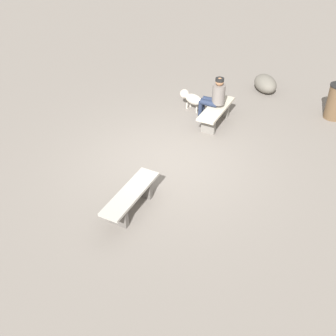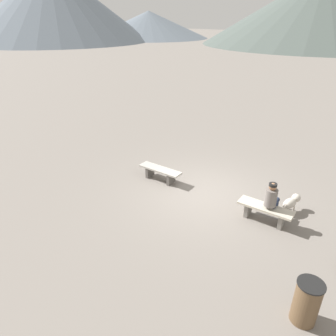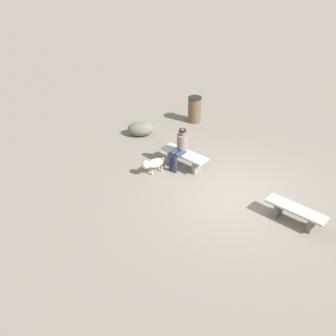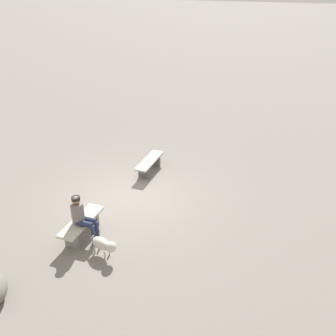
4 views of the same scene
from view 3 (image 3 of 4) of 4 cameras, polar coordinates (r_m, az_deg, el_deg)
The scene contains 7 objects.
ground at distance 12.69m, azimuth 8.58°, elevation -3.71°, with size 210.00×210.00×0.06m, color gray.
bench_left at distance 11.89m, azimuth 15.88°, elevation -5.41°, with size 1.60×0.47×0.44m.
bench_right at distance 13.69m, azimuth 2.10°, elevation 1.43°, with size 1.54×0.51×0.48m.
seated_person at distance 13.49m, azimuth 1.55°, elevation 2.80°, with size 0.36×0.66×1.25m.
dog at distance 13.38m, azimuth -1.93°, elevation 0.55°, with size 0.40×0.82×0.50m.
trash_bin at distance 16.46m, azimuth 3.38°, elevation 7.41°, with size 0.50×0.50×0.94m.
boulder at distance 15.58m, azimuth -3.49°, elevation 4.98°, with size 0.89×0.59×0.49m, color #6B665B.
Camera 3 is at (-5.64, 8.70, 7.29)m, focal length 48.12 mm.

